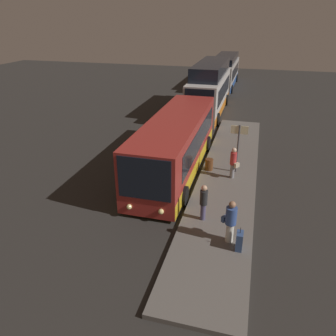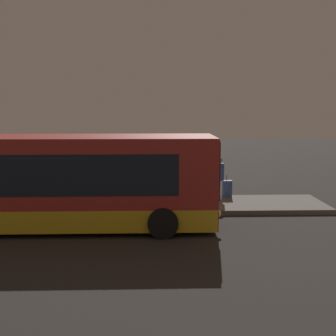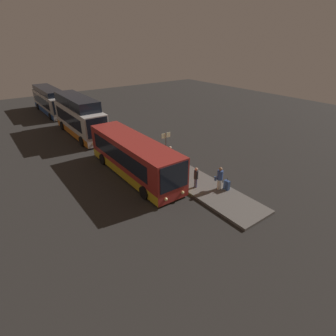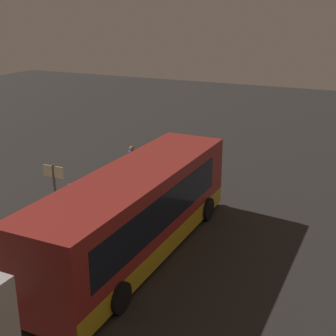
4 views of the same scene
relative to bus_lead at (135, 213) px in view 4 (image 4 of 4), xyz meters
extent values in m
plane|color=#2B2826|center=(0.25, -0.07, -1.52)|extent=(80.00, 80.00, 0.00)
cube|color=#605B56|center=(0.25, 3.03, -1.43)|extent=(20.00, 3.00, 0.19)
cube|color=maroon|center=(0.05, 0.00, 0.09)|extent=(10.76, 2.60, 2.90)
cube|color=gold|center=(0.05, 0.00, -1.01)|extent=(10.70, 2.62, 0.70)
cube|color=black|center=(-0.22, 0.00, 0.44)|extent=(8.82, 2.63, 1.28)
cube|color=black|center=(5.45, 0.00, 0.52)|extent=(0.06, 2.29, 1.86)
sphere|color=#F9E58C|center=(5.47, 0.71, -0.91)|extent=(0.24, 0.24, 0.24)
sphere|color=#F9E58C|center=(5.47, -0.71, -0.91)|extent=(0.24, 0.24, 0.24)
cylinder|color=black|center=(3.70, 1.30, -1.05)|extent=(0.95, 0.30, 0.95)
cylinder|color=black|center=(3.70, -1.30, -1.05)|extent=(0.95, 0.30, 0.95)
cylinder|color=black|center=(-3.29, 1.30, -1.05)|extent=(0.95, 0.30, 0.95)
cylinder|color=black|center=(-3.29, -1.30, -1.05)|extent=(0.95, 0.30, 0.95)
cylinder|color=gray|center=(0.64, 3.25, -0.94)|extent=(0.32, 0.32, 0.78)
cylinder|color=#BF3333|center=(0.64, 3.25, -0.22)|extent=(0.46, 0.46, 0.68)
sphere|color=beige|center=(0.64, 3.25, 0.25)|extent=(0.25, 0.25, 0.25)
cube|color=beige|center=(0.81, 3.46, -0.51)|extent=(0.31, 0.28, 0.24)
cylinder|color=#4C476B|center=(4.93, 2.41, -0.96)|extent=(0.32, 0.32, 0.74)
cylinder|color=#262628|center=(4.93, 2.41, -0.27)|extent=(0.45, 0.45, 0.65)
sphere|color=tan|center=(4.93, 2.41, 0.18)|extent=(0.24, 0.24, 0.24)
cylinder|color=silver|center=(6.13, 3.64, -0.93)|extent=(0.41, 0.41, 0.80)
cylinder|color=#334C8C|center=(6.13, 3.64, -0.18)|extent=(0.59, 0.59, 0.70)
sphere|color=#9E7051|center=(6.13, 3.64, 0.30)|extent=(0.26, 0.26, 0.26)
cube|color=#334C7F|center=(5.93, 3.40, -0.48)|extent=(0.30, 0.29, 0.24)
cube|color=#334C7F|center=(6.51, 4.03, -0.97)|extent=(0.44, 0.25, 0.72)
cylinder|color=black|center=(6.51, 4.03, -0.49)|extent=(0.02, 0.02, 0.24)
cylinder|color=#4C4C51|center=(-0.14, 3.38, 0.02)|extent=(0.10, 0.10, 2.71)
cube|color=beige|center=(-0.14, 3.38, 1.10)|extent=(0.04, 0.90, 0.44)
cylinder|color=#593319|center=(0.00, 1.91, -1.01)|extent=(0.44, 0.44, 0.65)
camera|label=1|loc=(16.61, 4.04, 6.63)|focal=35.00mm
camera|label=2|loc=(3.38, -15.27, 2.58)|focal=50.00mm
camera|label=3|loc=(17.27, -9.26, 8.69)|focal=28.00mm
camera|label=4|loc=(-13.09, -7.57, 6.83)|focal=50.00mm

